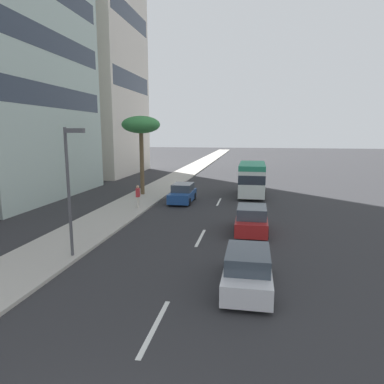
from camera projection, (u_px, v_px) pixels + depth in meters
ground_plane at (225, 190)px, 35.30m from camera, size 198.00×198.00×0.00m
sidewalk_right at (160, 188)px, 36.47m from camera, size 162.00×3.61×0.15m
lane_stripe_near at (155, 327)px, 10.49m from camera, size 3.20×0.16×0.01m
lane_stripe_mid at (200, 238)px, 19.33m from camera, size 3.20×0.16×0.01m
lane_stripe_far at (219, 202)px, 29.31m from camera, size 3.20×0.16×0.01m
car_lead at (252, 220)px, 20.28m from camera, size 4.10×1.87×1.59m
car_second at (183, 194)px, 29.04m from camera, size 4.04×1.81×1.57m
minibus_third at (252, 178)px, 31.95m from camera, size 6.16×2.43×3.01m
car_fourth at (248, 269)px, 13.05m from camera, size 4.33×1.81×1.53m
pedestrian_near_lamp at (138, 195)px, 26.22m from camera, size 0.34×0.25×1.72m
palm_tree at (141, 126)px, 31.12m from camera, size 3.45×3.45×7.13m
street_lamp at (70, 177)px, 15.54m from camera, size 0.24×0.97×5.90m
office_tower_far at (86, 0)px, 46.08m from camera, size 14.62×12.47×46.55m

